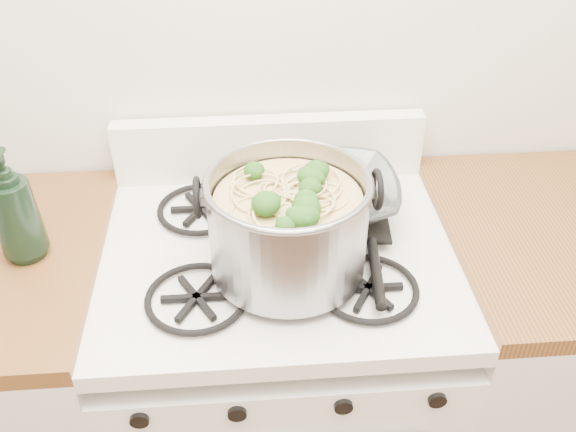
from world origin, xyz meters
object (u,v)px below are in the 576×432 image
Objects in this scene: bottle at (14,206)px; stock_pot at (288,225)px; spatula at (369,225)px; glass_bowl at (330,202)px; gas_range at (280,389)px.

stock_pot is at bearing -1.86° from bottle.
bottle is at bearing -172.84° from spatula.
stock_pot is 2.85× the size of glass_bowl.
glass_bowl reaches higher than gas_range.
glass_bowl is (-0.08, 0.09, 0.00)m from spatula.
stock_pot is 1.14× the size of spatula.
spatula is at bearing 8.13° from gas_range.
stock_pot is 0.55m from bottle.
gas_range is 2.62× the size of stock_pot.
spatula is at bearing 29.33° from stock_pot.
stock_pot is 0.23m from spatula.
gas_range is 0.53m from glass_bowl.
spatula is 0.12m from glass_bowl.
bottle is at bearing 179.33° from gas_range.
bottle is (-0.53, 0.01, 0.61)m from gas_range.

